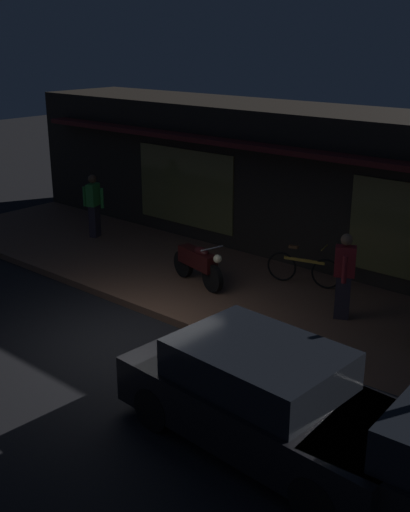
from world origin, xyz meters
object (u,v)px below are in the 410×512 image
at_px(bicycle_parked, 304,269).
at_px(person_photographer, 94,204).
at_px(motorcycle, 198,263).
at_px(person_bystander, 344,274).
at_px(parked_car_near, 264,397).

relative_size(bicycle_parked, person_photographer, 0.97).
distance_m(motorcycle, person_bystander, 3.25).
bearing_deg(person_bystander, parked_car_near, -75.20).
bearing_deg(person_bystander, motorcycle, -171.33).
bearing_deg(parked_car_near, person_bystander, 104.80).
bearing_deg(parked_car_near, bicycle_parked, 116.99).
height_order(person_photographer, person_bystander, same).
relative_size(person_photographer, parked_car_near, 0.40).
xyz_separation_m(motorcycle, bicycle_parked, (1.71, 1.47, -0.14)).
bearing_deg(bicycle_parked, person_bystander, -33.51).
xyz_separation_m(person_photographer, person_bystander, (7.57, -0.32, 0.00)).
height_order(motorcycle, parked_car_near, parked_car_near).
bearing_deg(motorcycle, person_photographer, 169.57).
height_order(person_photographer, parked_car_near, person_photographer).
distance_m(bicycle_parked, person_photographer, 6.15).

